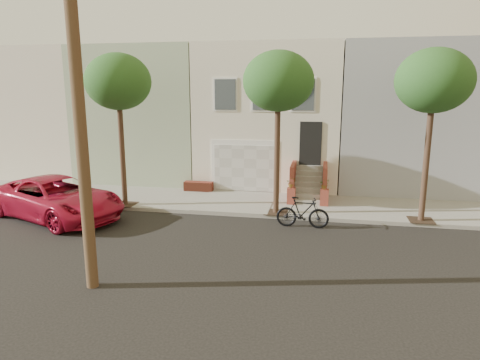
# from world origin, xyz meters

# --- Properties ---
(ground) EXTENTS (90.00, 90.00, 0.00)m
(ground) POSITION_xyz_m (0.00, 0.00, 0.00)
(ground) COLOR black
(ground) RESTS_ON ground
(sidewalk) EXTENTS (40.00, 3.70, 0.15)m
(sidewalk) POSITION_xyz_m (0.00, 5.35, 0.07)
(sidewalk) COLOR gray
(sidewalk) RESTS_ON ground
(house_row) EXTENTS (33.10, 11.70, 7.00)m
(house_row) POSITION_xyz_m (0.00, 11.19, 3.64)
(house_row) COLOR beige
(house_row) RESTS_ON sidewalk
(tree_left) EXTENTS (2.70, 2.57, 6.30)m
(tree_left) POSITION_xyz_m (-5.50, 3.90, 5.26)
(tree_left) COLOR #2D2116
(tree_left) RESTS_ON sidewalk
(tree_mid) EXTENTS (2.70, 2.57, 6.30)m
(tree_mid) POSITION_xyz_m (1.00, 3.90, 5.26)
(tree_mid) COLOR #2D2116
(tree_mid) RESTS_ON sidewalk
(tree_right) EXTENTS (2.70, 2.57, 6.30)m
(tree_right) POSITION_xyz_m (6.50, 3.90, 5.26)
(tree_right) COLOR #2D2116
(tree_right) RESTS_ON sidewalk
(pickup_truck) EXTENTS (6.45, 4.68, 1.63)m
(pickup_truck) POSITION_xyz_m (-7.45, 2.02, 0.81)
(pickup_truck) COLOR #AD1230
(pickup_truck) RESTS_ON ground
(motorcycle) EXTENTS (1.93, 0.57, 1.16)m
(motorcycle) POSITION_xyz_m (2.11, 2.65, 0.58)
(motorcycle) COLOR black
(motorcycle) RESTS_ON ground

